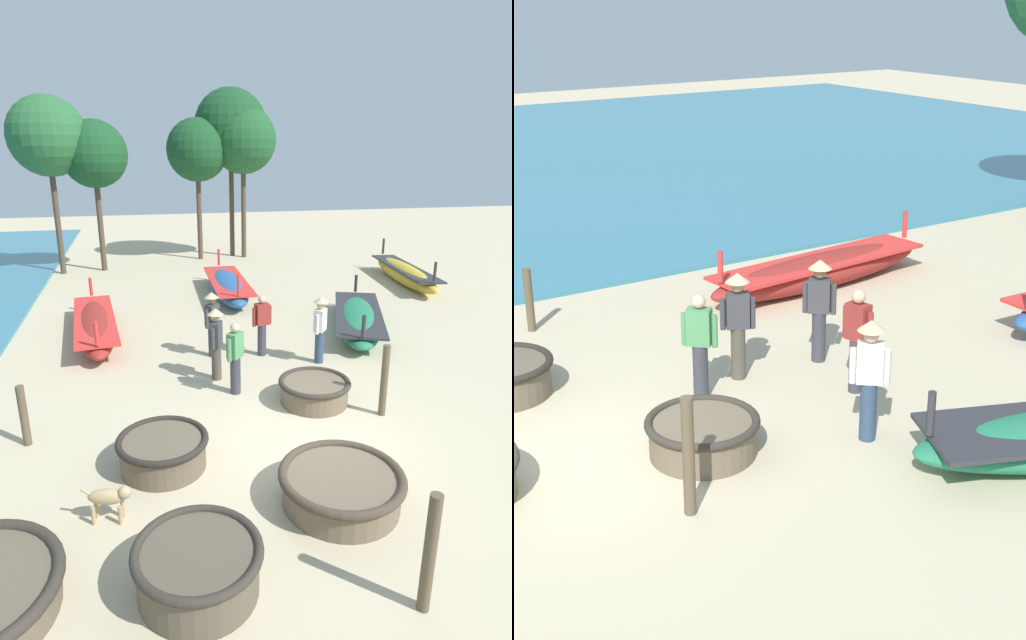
% 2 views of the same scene
% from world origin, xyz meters
% --- Properties ---
extents(ground_plane, '(80.00, 80.00, 0.00)m').
position_xyz_m(ground_plane, '(0.00, 0.00, 0.00)').
color(ground_plane, '#C6B793').
extents(coracle_far_left, '(1.47, 1.47, 0.51)m').
position_xyz_m(coracle_far_left, '(0.64, 1.45, 0.28)').
color(coracle_far_left, brown).
rests_on(coracle_far_left, ground).
extents(long_boat_green_hull, '(1.50, 5.30, 1.16)m').
position_xyz_m(long_boat_green_hull, '(-3.91, 6.73, 0.34)').
color(long_boat_green_hull, maroon).
rests_on(long_boat_green_hull, ground).
extents(fisherman_hauling, '(0.52, 0.29, 1.57)m').
position_xyz_m(fisherman_hauling, '(0.27, 4.25, 0.84)').
color(fisherman_hauling, '#383842').
rests_on(fisherman_hauling, ground).
extents(fisherman_crouching, '(0.40, 0.41, 1.67)m').
position_xyz_m(fisherman_crouching, '(-0.95, 4.48, 0.96)').
color(fisherman_crouching, '#383842').
rests_on(fisherman_crouching, ground).
extents(fisherman_by_coracle, '(0.39, 0.42, 1.67)m').
position_xyz_m(fisherman_by_coracle, '(1.50, 3.44, 0.96)').
color(fisherman_by_coracle, '#2D425B').
rests_on(fisherman_by_coracle, ground).
extents(fisherman_standing_right, '(0.40, 0.41, 1.57)m').
position_xyz_m(fisherman_standing_right, '(-0.83, 2.27, 0.84)').
color(fisherman_standing_right, '#383842').
rests_on(fisherman_standing_right, ground).
extents(fisherman_standing_left, '(0.36, 0.48, 1.67)m').
position_xyz_m(fisherman_standing_left, '(-1.09, 3.07, 0.96)').
color(fisherman_standing_left, '#4C473D').
rests_on(fisherman_standing_left, ground).
extents(mooring_post_mid_beach, '(0.14, 0.14, 1.45)m').
position_xyz_m(mooring_post_mid_beach, '(1.75, 0.65, 0.72)').
color(mooring_post_mid_beach, brown).
rests_on(mooring_post_mid_beach, ground).
extents(mooring_post_inland, '(0.14, 0.14, 1.12)m').
position_xyz_m(mooring_post_inland, '(-4.76, 1.16, 0.56)').
color(mooring_post_inland, brown).
rests_on(mooring_post_inland, ground).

